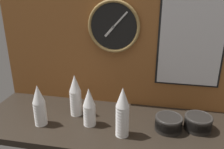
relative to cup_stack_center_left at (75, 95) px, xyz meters
The scene contains 10 objects.
ground_plane 28.53cm from the cup_stack_center_left, 11.31° to the right, with size 160.00×56.00×4.00cm, color black.
wall_tiled_back 50.72cm from the cup_stack_center_left, 42.66° to the left, with size 160.00×3.00×105.00cm.
cup_stack_center_left is the anchor object (origin of this frame).
cup_stack_center 15.09cm from the cup_stack_center_left, 39.36° to the right, with size 7.30×7.30×23.04cm.
cup_stack_center_right 35.51cm from the cup_stack_center_left, 26.55° to the right, with size 7.30×7.30×28.27cm.
cup_stack_left 22.15cm from the cup_stack_center_left, 138.21° to the right, with size 7.30×7.30×24.78cm.
bowl_stack_far_right 73.26cm from the cup_stack_center_left, ahead, with size 15.39×15.39×8.36cm.
bowl_stack_right 57.40cm from the cup_stack_center_left, ahead, with size 15.39×15.39×8.36cm.
wall_clock 47.95cm from the cup_stack_center_left, 42.95° to the left, with size 32.45×2.70×32.45cm.
menu_board 77.48cm from the cup_stack_center_left, 16.49° to the left, with size 38.60×1.32×61.93cm.
Camera 1 is at (24.52, -118.81, 77.70)cm, focal length 38.00 mm.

